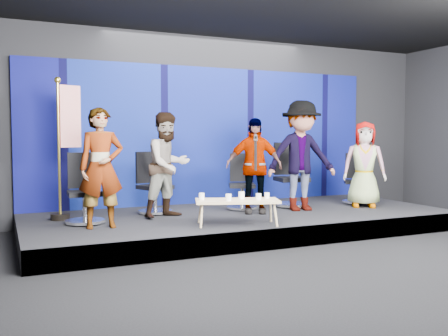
% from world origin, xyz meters
% --- Properties ---
extents(ground, '(10.00, 10.00, 0.00)m').
position_xyz_m(ground, '(0.00, 0.00, 0.00)').
color(ground, black).
rests_on(ground, ground).
extents(room_walls, '(10.02, 8.02, 3.51)m').
position_xyz_m(room_walls, '(0.00, 0.00, 2.43)').
color(room_walls, black).
rests_on(room_walls, ground).
extents(riser, '(7.00, 3.00, 0.30)m').
position_xyz_m(riser, '(0.00, 2.50, 0.15)').
color(riser, black).
rests_on(riser, ground).
extents(backdrop, '(7.00, 0.08, 2.60)m').
position_xyz_m(backdrop, '(0.00, 3.95, 1.60)').
color(backdrop, '#08064D').
rests_on(backdrop, riser).
extents(chair_a, '(0.61, 0.61, 1.04)m').
position_xyz_m(chair_a, '(-2.57, 2.54, 0.64)').
color(chair_a, silver).
rests_on(chair_a, riser).
extents(panelist_a, '(0.63, 0.43, 1.69)m').
position_xyz_m(panelist_a, '(-2.40, 2.07, 1.14)').
color(panelist_a, black).
rests_on(panelist_a, riser).
extents(chair_b, '(0.74, 0.74, 1.03)m').
position_xyz_m(chair_b, '(-1.37, 3.05, 0.64)').
color(chair_b, silver).
rests_on(chair_b, riser).
extents(panelist_b, '(0.97, 0.86, 1.66)m').
position_xyz_m(panelist_b, '(-1.27, 2.56, 1.13)').
color(panelist_b, black).
rests_on(panelist_b, riser).
extents(chair_c, '(0.72, 0.72, 0.98)m').
position_xyz_m(chair_c, '(0.19, 2.88, 0.62)').
color(chair_c, silver).
rests_on(chair_c, riser).
extents(panelist_c, '(1.01, 0.71, 1.59)m').
position_xyz_m(panelist_c, '(0.17, 2.38, 1.09)').
color(panelist_c, black).
rests_on(panelist_c, riser).
extents(chair_d, '(0.76, 0.76, 1.17)m').
position_xyz_m(chair_d, '(1.15, 2.82, 0.68)').
color(chair_d, silver).
rests_on(chair_d, riser).
extents(panelist_d, '(1.33, 0.90, 1.90)m').
position_xyz_m(panelist_d, '(1.06, 2.32, 1.25)').
color(panelist_d, black).
rests_on(panelist_d, riser).
extents(chair_e, '(0.75, 0.75, 0.96)m').
position_xyz_m(chair_e, '(2.55, 2.68, 0.61)').
color(chair_e, silver).
rests_on(chair_e, riser).
extents(panelist_e, '(0.90, 0.83, 1.55)m').
position_xyz_m(panelist_e, '(2.35, 2.22, 1.07)').
color(panelist_e, black).
rests_on(panelist_e, riser).
extents(coffee_table, '(1.30, 0.88, 0.37)m').
position_xyz_m(coffee_table, '(-0.57, 1.48, 0.64)').
color(coffee_table, tan).
rests_on(coffee_table, riser).
extents(mug_a, '(0.08, 0.08, 0.10)m').
position_xyz_m(mug_a, '(-1.04, 1.69, 0.72)').
color(mug_a, white).
rests_on(mug_a, coffee_table).
extents(mug_b, '(0.08, 0.08, 0.10)m').
position_xyz_m(mug_b, '(-0.74, 1.41, 0.72)').
color(mug_b, white).
rests_on(mug_b, coffee_table).
extents(mug_c, '(0.09, 0.09, 0.11)m').
position_xyz_m(mug_c, '(-0.47, 1.54, 0.72)').
color(mug_c, white).
rests_on(mug_c, coffee_table).
extents(mug_d, '(0.08, 0.08, 0.09)m').
position_xyz_m(mug_d, '(-0.30, 1.34, 0.72)').
color(mug_d, white).
rests_on(mug_d, coffee_table).
extents(mug_e, '(0.07, 0.07, 0.09)m').
position_xyz_m(mug_e, '(-0.11, 1.43, 0.71)').
color(mug_e, white).
rests_on(mug_e, coffee_table).
extents(flag_stand, '(0.49, 0.29, 2.19)m').
position_xyz_m(flag_stand, '(-2.76, 3.05, 1.46)').
color(flag_stand, black).
rests_on(flag_stand, riser).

